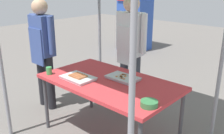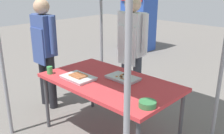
{
  "view_description": "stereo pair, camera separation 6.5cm",
  "coord_description": "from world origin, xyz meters",
  "px_view_note": "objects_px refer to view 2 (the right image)",
  "views": [
    {
      "loc": [
        1.86,
        -1.98,
        1.83
      ],
      "look_at": [
        0.0,
        0.05,
        0.9
      ],
      "focal_mm": 40.75,
      "sensor_mm": 36.0,
      "label": 1
    },
    {
      "loc": [
        1.91,
        -1.94,
        1.83
      ],
      "look_at": [
        0.0,
        0.05,
        0.9
      ],
      "focal_mm": 40.75,
      "sensor_mm": 36.0,
      "label": 2
    }
  ],
  "objects_px": {
    "customer_nearby": "(44,45)",
    "neighbor_stall_left": "(139,15)",
    "vendor_woman": "(132,45)",
    "tray_meat_skewers": "(123,78)",
    "stall_table": "(109,85)",
    "drink_cup_near_edge": "(50,70)",
    "condiment_bowl": "(147,104)",
    "tray_grilled_sausages": "(78,77)"
  },
  "relations": [
    {
      "from": "vendor_woman",
      "to": "neighbor_stall_left",
      "type": "xyz_separation_m",
      "value": [
        -2.14,
        2.89,
        -0.03
      ]
    },
    {
      "from": "condiment_bowl",
      "to": "neighbor_stall_left",
      "type": "relative_size",
      "value": 0.08
    },
    {
      "from": "stall_table",
      "to": "drink_cup_near_edge",
      "type": "distance_m",
      "value": 0.77
    },
    {
      "from": "tray_meat_skewers",
      "to": "condiment_bowl",
      "type": "distance_m",
      "value": 0.71
    },
    {
      "from": "condiment_bowl",
      "to": "vendor_woman",
      "type": "xyz_separation_m",
      "value": [
        -1.0,
        0.98,
        0.21
      ]
    },
    {
      "from": "tray_grilled_sausages",
      "to": "neighbor_stall_left",
      "type": "relative_size",
      "value": 0.2
    },
    {
      "from": "condiment_bowl",
      "to": "neighbor_stall_left",
      "type": "height_order",
      "value": "neighbor_stall_left"
    },
    {
      "from": "vendor_woman",
      "to": "neighbor_stall_left",
      "type": "relative_size",
      "value": 0.87
    },
    {
      "from": "tray_meat_skewers",
      "to": "condiment_bowl",
      "type": "relative_size",
      "value": 2.32
    },
    {
      "from": "tray_meat_skewers",
      "to": "tray_grilled_sausages",
      "type": "bearing_deg",
      "value": -137.63
    },
    {
      "from": "stall_table",
      "to": "drink_cup_near_edge",
      "type": "relative_size",
      "value": 17.35
    },
    {
      "from": "condiment_bowl",
      "to": "drink_cup_near_edge",
      "type": "distance_m",
      "value": 1.39
    },
    {
      "from": "neighbor_stall_left",
      "to": "customer_nearby",
      "type": "bearing_deg",
      "value": -72.36
    },
    {
      "from": "tray_grilled_sausages",
      "to": "customer_nearby",
      "type": "relative_size",
      "value": 0.24
    },
    {
      "from": "tray_grilled_sausages",
      "to": "neighbor_stall_left",
      "type": "xyz_separation_m",
      "value": [
        -2.15,
        3.86,
        0.19
      ]
    },
    {
      "from": "stall_table",
      "to": "customer_nearby",
      "type": "xyz_separation_m",
      "value": [
        -1.27,
        -0.04,
        0.26
      ]
    },
    {
      "from": "tray_grilled_sausages",
      "to": "neighbor_stall_left",
      "type": "height_order",
      "value": "neighbor_stall_left"
    },
    {
      "from": "stall_table",
      "to": "tray_grilled_sausages",
      "type": "relative_size",
      "value": 4.14
    },
    {
      "from": "stall_table",
      "to": "drink_cup_near_edge",
      "type": "height_order",
      "value": "drink_cup_near_edge"
    },
    {
      "from": "stall_table",
      "to": "vendor_woman",
      "type": "height_order",
      "value": "vendor_woman"
    },
    {
      "from": "tray_grilled_sausages",
      "to": "customer_nearby",
      "type": "xyz_separation_m",
      "value": [
        -0.97,
        0.18,
        0.18
      ]
    },
    {
      "from": "stall_table",
      "to": "condiment_bowl",
      "type": "height_order",
      "value": "condiment_bowl"
    },
    {
      "from": "tray_grilled_sausages",
      "to": "tray_meat_skewers",
      "type": "relative_size",
      "value": 1.03
    },
    {
      "from": "vendor_woman",
      "to": "condiment_bowl",
      "type": "bearing_deg",
      "value": 135.62
    },
    {
      "from": "tray_meat_skewers",
      "to": "customer_nearby",
      "type": "relative_size",
      "value": 0.23
    },
    {
      "from": "tray_grilled_sausages",
      "to": "neighbor_stall_left",
      "type": "distance_m",
      "value": 4.42
    },
    {
      "from": "condiment_bowl",
      "to": "customer_nearby",
      "type": "distance_m",
      "value": 1.99
    },
    {
      "from": "vendor_woman",
      "to": "customer_nearby",
      "type": "distance_m",
      "value": 1.25
    },
    {
      "from": "tray_grilled_sausages",
      "to": "tray_meat_skewers",
      "type": "height_order",
      "value": "tray_grilled_sausages"
    },
    {
      "from": "stall_table",
      "to": "vendor_woman",
      "type": "relative_size",
      "value": 0.96
    },
    {
      "from": "tray_grilled_sausages",
      "to": "drink_cup_near_edge",
      "type": "bearing_deg",
      "value": -161.51
    },
    {
      "from": "drink_cup_near_edge",
      "to": "tray_meat_skewers",
      "type": "bearing_deg",
      "value": 31.86
    },
    {
      "from": "customer_nearby",
      "to": "condiment_bowl",
      "type": "bearing_deg",
      "value": -5.42
    },
    {
      "from": "vendor_woman",
      "to": "customer_nearby",
      "type": "bearing_deg",
      "value": 39.35
    },
    {
      "from": "tray_meat_skewers",
      "to": "neighbor_stall_left",
      "type": "height_order",
      "value": "neighbor_stall_left"
    },
    {
      "from": "condiment_bowl",
      "to": "vendor_woman",
      "type": "relative_size",
      "value": 0.1
    },
    {
      "from": "condiment_bowl",
      "to": "neighbor_stall_left",
      "type": "xyz_separation_m",
      "value": [
        -3.15,
        3.87,
        0.18
      ]
    },
    {
      "from": "drink_cup_near_edge",
      "to": "customer_nearby",
      "type": "height_order",
      "value": "customer_nearby"
    },
    {
      "from": "tray_grilled_sausages",
      "to": "stall_table",
      "type": "bearing_deg",
      "value": 36.31
    },
    {
      "from": "customer_nearby",
      "to": "neighbor_stall_left",
      "type": "relative_size",
      "value": 0.85
    },
    {
      "from": "drink_cup_near_edge",
      "to": "vendor_woman",
      "type": "distance_m",
      "value": 1.18
    },
    {
      "from": "vendor_woman",
      "to": "tray_meat_skewers",
      "type": "bearing_deg",
      "value": 122.0
    }
  ]
}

